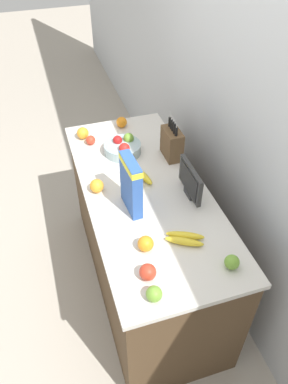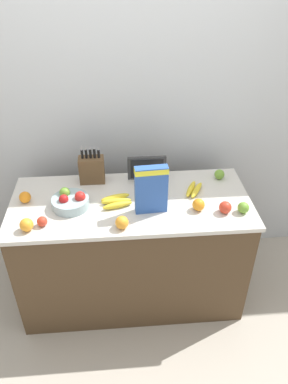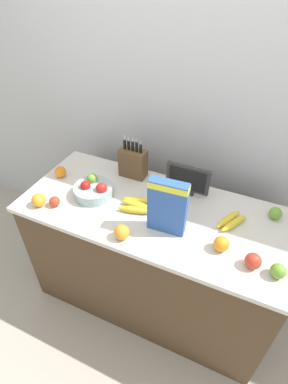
{
  "view_description": "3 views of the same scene",
  "coord_description": "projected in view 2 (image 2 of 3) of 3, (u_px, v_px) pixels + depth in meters",
  "views": [
    {
      "loc": [
        1.58,
        -0.5,
        2.39
      ],
      "look_at": [
        0.07,
        -0.03,
        0.95
      ],
      "focal_mm": 35.0,
      "sensor_mm": 36.0,
      "label": 1
    },
    {
      "loc": [
        -0.08,
        -2.04,
        2.4
      ],
      "look_at": [
        0.09,
        -0.04,
        1.01
      ],
      "focal_mm": 35.0,
      "sensor_mm": 36.0,
      "label": 2
    },
    {
      "loc": [
        0.49,
        -1.22,
        2.13
      ],
      "look_at": [
        -0.05,
        -0.02,
        1.04
      ],
      "focal_mm": 28.0,
      "sensor_mm": 36.0,
      "label": 3
    }
  ],
  "objects": [
    {
      "name": "ground_plane",
      "position": [
        133.0,
        291.0,
        3.05
      ],
      "size": [
        14.0,
        14.0,
        0.0
      ],
      "primitive_type": "plane",
      "color": "#B2A899"
    },
    {
      "name": "wall_back",
      "position": [
        126.0,
        113.0,
        2.77
      ],
      "size": [
        9.0,
        0.06,
        2.6
      ],
      "color": "silver",
      "rests_on": "ground_plane"
    },
    {
      "name": "counter",
      "position": [
        132.0,
        250.0,
        2.79
      ],
      "size": [
        1.63,
        0.71,
        0.91
      ],
      "color": "#4C3823",
      "rests_on": "ground_plane"
    },
    {
      "name": "knife_block",
      "position": [
        92.0,
        169.0,
        2.67
      ],
      "size": [
        0.18,
        0.1,
        0.3
      ],
      "color": "brown",
      "rests_on": "counter"
    },
    {
      "name": "small_monitor",
      "position": [
        147.0,
        169.0,
        2.66
      ],
      "size": [
        0.27,
        0.03,
        0.2
      ],
      "color": "#2D2D2D",
      "rests_on": "counter"
    },
    {
      "name": "cereal_box",
      "position": [
        151.0,
        188.0,
        2.34
      ],
      "size": [
        0.21,
        0.07,
        0.33
      ],
      "rotation": [
        0.0,
        0.0,
        0.07
      ],
      "color": "#2D56A8",
      "rests_on": "counter"
    },
    {
      "name": "fruit_bowl",
      "position": [
        71.0,
        201.0,
        2.45
      ],
      "size": [
        0.24,
        0.24,
        0.11
      ],
      "color": "#99B2B7",
      "rests_on": "counter"
    },
    {
      "name": "banana_bunch_left",
      "position": [
        194.0,
        189.0,
        2.6
      ],
      "size": [
        0.16,
        0.21,
        0.04
      ],
      "rotation": [
        0.0,
        0.0,
        1.08
      ],
      "color": "yellow",
      "rests_on": "counter"
    },
    {
      "name": "banana_bunch_right",
      "position": [
        116.0,
        201.0,
        2.49
      ],
      "size": [
        0.22,
        0.18,
        0.04
      ],
      "rotation": [
        0.0,
        0.0,
        3.28
      ],
      "color": "yellow",
      "rests_on": "counter"
    },
    {
      "name": "apple_leftmost",
      "position": [
        225.0,
        207.0,
        2.4
      ],
      "size": [
        0.08,
        0.08,
        0.08
      ],
      "primitive_type": "sphere",
      "color": "red",
      "rests_on": "counter"
    },
    {
      "name": "apple_rightmost",
      "position": [
        42.0,
        221.0,
        2.3
      ],
      "size": [
        0.06,
        0.06,
        0.06
      ],
      "primitive_type": "sphere",
      "color": "red",
      "rests_on": "counter"
    },
    {
      "name": "apple_front",
      "position": [
        219.0,
        174.0,
        2.73
      ],
      "size": [
        0.07,
        0.07,
        0.07
      ],
      "primitive_type": "sphere",
      "color": "#6B9E33",
      "rests_on": "counter"
    },
    {
      "name": "apple_middle",
      "position": [
        243.0,
        208.0,
        2.4
      ],
      "size": [
        0.07,
        0.07,
        0.07
      ],
      "primitive_type": "sphere",
      "color": "#6B9E33",
      "rests_on": "counter"
    },
    {
      "name": "orange_mid_right",
      "position": [
        199.0,
        205.0,
        2.42
      ],
      "size": [
        0.08,
        0.08,
        0.08
      ],
      "primitive_type": "sphere",
      "color": "orange",
      "rests_on": "counter"
    },
    {
      "name": "orange_front_right",
      "position": [
        27.0,
        225.0,
        2.25
      ],
      "size": [
        0.08,
        0.08,
        0.08
      ],
      "primitive_type": "sphere",
      "color": "orange",
      "rests_on": "counter"
    },
    {
      "name": "orange_by_cereal",
      "position": [
        25.0,
        197.0,
        2.49
      ],
      "size": [
        0.08,
        0.08,
        0.08
      ],
      "primitive_type": "sphere",
      "color": "orange",
      "rests_on": "counter"
    },
    {
      "name": "orange_front_left",
      "position": [
        122.0,
        222.0,
        2.27
      ],
      "size": [
        0.08,
        0.08,
        0.08
      ],
      "primitive_type": "sphere",
      "color": "orange",
      "rests_on": "counter"
    }
  ]
}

